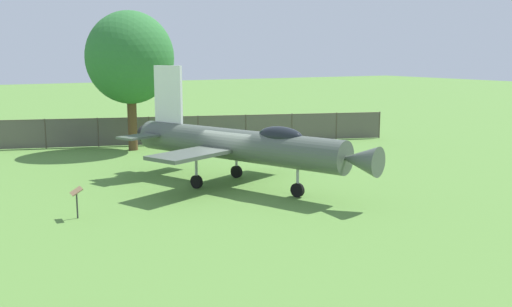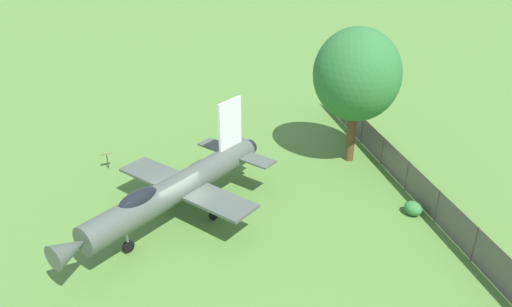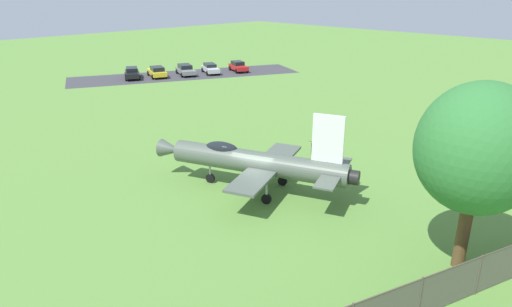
# 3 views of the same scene
# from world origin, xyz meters

# --- Properties ---
(ground_plane) EXTENTS (200.00, 200.00, 0.00)m
(ground_plane) POSITION_xyz_m (0.00, 0.00, 0.00)
(ground_plane) COLOR #568438
(display_jet) EXTENTS (8.37, 12.49, 5.38)m
(display_jet) POSITION_xyz_m (-0.13, 0.31, 1.96)
(display_jet) COLOR #4C564C
(display_jet) RESTS_ON ground_plane
(shade_tree) EXTENTS (5.36, 5.16, 8.52)m
(shade_tree) POSITION_xyz_m (0.88, -12.06, 5.68)
(shade_tree) COLOR brown
(shade_tree) RESTS_ON ground_plane
(perimeter_fence) EXTENTS (24.64, 8.11, 1.89)m
(perimeter_fence) POSITION_xyz_m (-3.73, -12.42, 1.00)
(perimeter_fence) COLOR #4C4238
(perimeter_fence) RESTS_ON ground_plane
(shrub_near_fence) EXTENTS (1.02, 0.83, 0.74)m
(shrub_near_fence) POSITION_xyz_m (-5.74, -10.93, 0.37)
(shrub_near_fence) COLOR #387F3D
(shrub_near_fence) RESTS_ON ground_plane
(info_plaque) EXTENTS (0.41, 0.61, 1.14)m
(info_plaque) POSITION_xyz_m (7.46, 1.74, 0.85)
(info_plaque) COLOR #333333
(info_plaque) RESTS_ON ground_plane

